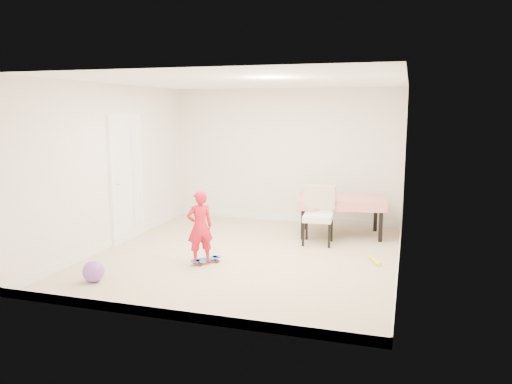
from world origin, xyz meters
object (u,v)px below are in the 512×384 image
(dining_chair, at_px, (318,216))
(dining_table, at_px, (340,216))
(child, at_px, (200,229))
(balloon, at_px, (93,271))
(skateboard, at_px, (206,261))

(dining_chair, bearing_deg, dining_table, 64.27)
(child, relative_size, balloon, 3.73)
(dining_table, relative_size, dining_chair, 1.56)
(dining_table, distance_m, child, 2.85)
(skateboard, xyz_separation_m, balloon, (-1.08, -1.16, 0.10))
(dining_table, xyz_separation_m, child, (-1.68, -2.30, 0.18))
(dining_chair, xyz_separation_m, child, (-1.40, -1.62, 0.05))
(child, bearing_deg, balloon, 5.46)
(dining_table, bearing_deg, dining_chair, -122.59)
(skateboard, bearing_deg, dining_table, 2.91)
(dining_chair, bearing_deg, child, -134.30)
(dining_chair, distance_m, skateboard, 2.09)
(dining_table, xyz_separation_m, skateboard, (-1.63, -2.21, -0.31))
(dining_table, distance_m, balloon, 4.33)
(child, bearing_deg, dining_chair, -171.68)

